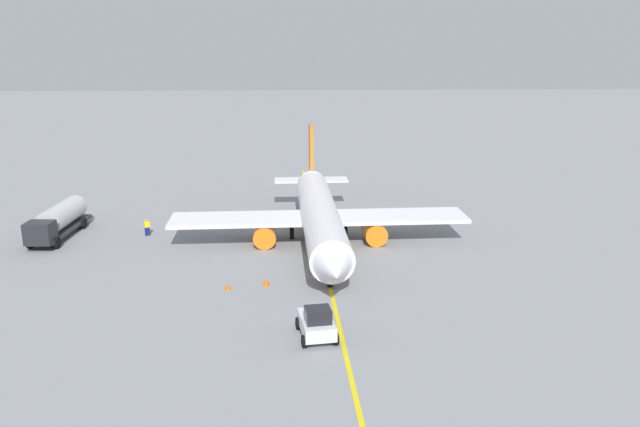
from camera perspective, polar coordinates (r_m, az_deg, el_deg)
ground_plane at (r=58.45m, az=0.00°, el=-2.84°), size 400.00×400.00×0.00m
airplane at (r=58.21m, az=-0.04°, el=-0.28°), size 33.22×28.20×9.46m
fuel_tanker at (r=65.32m, az=-23.00°, el=-0.55°), size 10.38×3.30×3.15m
pushback_tug at (r=40.20m, az=-0.29°, el=-10.08°), size 3.83×2.72×2.20m
refueling_worker at (r=63.18m, az=-15.68°, el=-1.24°), size 0.54×0.62×1.71m
safety_cone_nose at (r=48.80m, az=-4.99°, el=-6.28°), size 0.57×0.57×0.63m
safety_cone_wingtip at (r=48.38m, az=-8.47°, el=-6.65°), size 0.50×0.50×0.55m
taxi_line_marking at (r=58.45m, az=0.00°, el=-2.83°), size 70.59×1.95×0.01m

